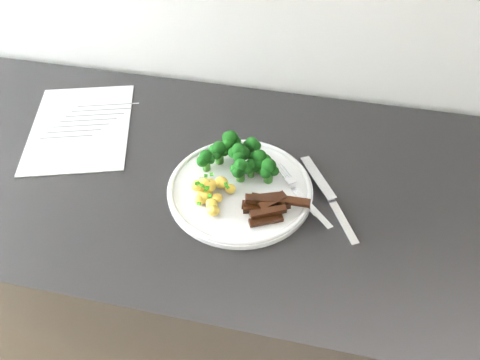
{
  "coord_description": "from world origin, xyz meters",
  "views": [
    {
      "loc": [
        0.32,
        1.05,
        1.56
      ],
      "look_at": [
        0.2,
        1.64,
        0.96
      ],
      "focal_mm": 34.23,
      "sensor_mm": 36.0,
      "label": 1
    }
  ],
  "objects": [
    {
      "name": "potatoes",
      "position": [
        0.15,
        1.6,
        0.95
      ],
      "size": [
        0.08,
        0.09,
        0.04
      ],
      "color": "#FFCD58",
      "rests_on": "plate"
    },
    {
      "name": "fork",
      "position": [
        0.32,
        1.63,
        0.95
      ],
      "size": [
        0.12,
        0.15,
        0.02
      ],
      "color": "silver",
      "rests_on": "plate"
    },
    {
      "name": "broccoli",
      "position": [
        0.19,
        1.69,
        0.97
      ],
      "size": [
        0.16,
        0.1,
        0.06
      ],
      "color": "#2D6920",
      "rests_on": "plate"
    },
    {
      "name": "recipe_paper",
      "position": [
        -0.19,
        1.75,
        0.93
      ],
      "size": [
        0.29,
        0.35,
        0.0
      ],
      "color": "silver",
      "rests_on": "counter"
    },
    {
      "name": "counter",
      "position": [
        0.12,
        1.66,
        0.46
      ],
      "size": [
        2.47,
        0.62,
        0.93
      ],
      "color": "black",
      "rests_on": "ground"
    },
    {
      "name": "plate",
      "position": [
        0.2,
        1.64,
        0.94
      ],
      "size": [
        0.28,
        0.28,
        0.02
      ],
      "color": "white",
      "rests_on": "counter"
    },
    {
      "name": "knife",
      "position": [
        0.38,
        1.62,
        0.94
      ],
      "size": [
        0.12,
        0.2,
        0.02
      ],
      "color": "silver",
      "rests_on": "plate"
    },
    {
      "name": "beef_strips",
      "position": [
        0.26,
        1.59,
        0.95
      ],
      "size": [
        0.12,
        0.09,
        0.03
      ],
      "color": "black",
      "rests_on": "plate"
    }
  ]
}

